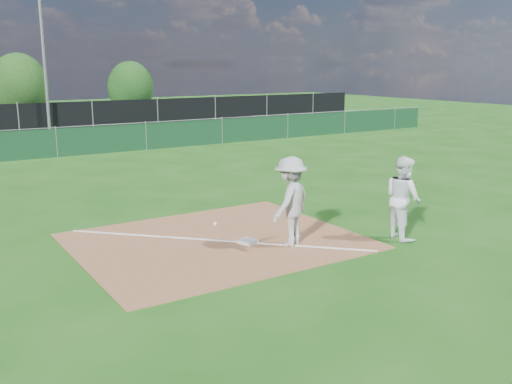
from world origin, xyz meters
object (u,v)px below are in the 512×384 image
at_px(light_pole, 44,61).
at_px(first_base, 248,241).
at_px(runner, 403,198).
at_px(tree_right, 131,87).
at_px(play_at_first, 290,201).
at_px(car_right, 110,116).
at_px(tree_mid, 19,86).

distance_m(light_pole, first_base, 22.60).
height_order(light_pole, first_base, light_pole).
distance_m(runner, tree_right, 34.50).
xyz_separation_m(play_at_first, tree_right, (8.84, 32.97, 1.13)).
distance_m(first_base, play_at_first, 1.30).
height_order(light_pole, play_at_first, light_pole).
xyz_separation_m(first_base, play_at_first, (0.70, -0.59, 0.93)).
relative_size(car_right, tree_right, 0.98).
bearing_deg(runner, light_pole, 18.42).
bearing_deg(light_pole, play_at_first, -90.77).
xyz_separation_m(light_pole, runner, (2.13, -23.73, -3.06)).
relative_size(runner, tree_right, 0.46).
bearing_deg(tree_mid, tree_right, -2.00).
height_order(first_base, tree_right, tree_right).
distance_m(play_at_first, car_right, 27.19).
height_order(light_pole, runner, light_pole).
bearing_deg(first_base, runner, -25.55).
bearing_deg(first_base, car_right, 77.68).
bearing_deg(play_at_first, light_pole, 89.23).
height_order(car_right, tree_mid, tree_mid).
bearing_deg(first_base, tree_right, 73.59).
height_order(car_right, tree_right, tree_right).
distance_m(first_base, tree_mid, 32.78).
bearing_deg(tree_right, light_pole, -130.04).
xyz_separation_m(runner, car_right, (2.57, 27.63, -0.34)).
height_order(first_base, car_right, car_right).
xyz_separation_m(first_base, car_right, (5.71, 26.13, 0.54)).
bearing_deg(tree_right, play_at_first, -105.00).
relative_size(light_pole, car_right, 1.99).
bearing_deg(car_right, runner, -178.89).
distance_m(first_base, car_right, 26.75).
height_order(runner, tree_right, tree_right).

